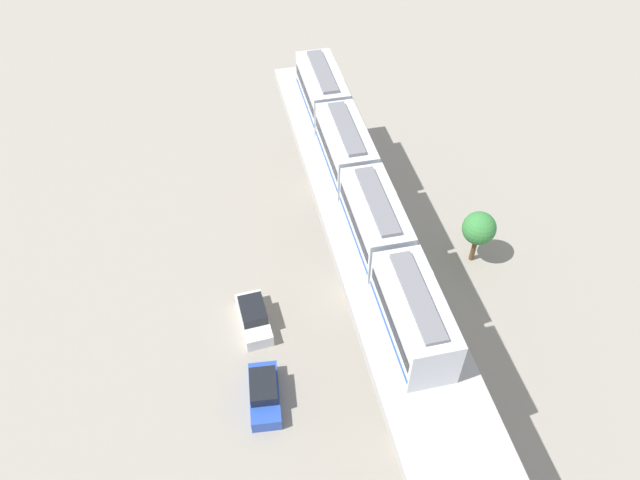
% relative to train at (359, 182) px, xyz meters
% --- Properties ---
extents(ground_plane, '(120.00, 120.00, 0.00)m').
position_rel_train_xyz_m(ground_plane, '(0.00, -1.26, -9.30)').
color(ground_plane, gray).
extents(viaduct, '(5.20, 35.80, 7.77)m').
position_rel_train_xyz_m(viaduct, '(0.00, -1.26, -3.24)').
color(viaduct, '#B7B2AA').
rests_on(viaduct, ground).
extents(train, '(2.64, 27.45, 3.24)m').
position_rel_train_xyz_m(train, '(0.00, 0.00, 0.00)').
color(train, silver).
rests_on(train, viaduct).
extents(parked_car_blue, '(2.21, 4.36, 1.76)m').
position_rel_train_xyz_m(parked_car_blue, '(-7.82, -8.20, -8.56)').
color(parked_car_blue, '#284CB7').
rests_on(parked_car_blue, ground).
extents(parked_car_white, '(2.04, 4.30, 1.76)m').
position_rel_train_xyz_m(parked_car_white, '(-7.62, -2.40, -8.56)').
color(parked_car_white, white).
rests_on(parked_car_white, ground).
extents(tree_near_viaduct, '(2.43, 2.43, 4.49)m').
position_rel_train_xyz_m(tree_near_viaduct, '(9.10, -0.07, -6.07)').
color(tree_near_viaduct, brown).
rests_on(tree_near_viaduct, ground).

